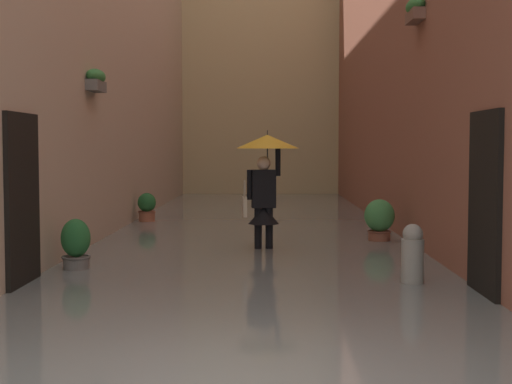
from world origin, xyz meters
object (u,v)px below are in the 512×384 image
at_px(potted_plant_mid_left, 379,221).
at_px(mooring_bollard, 413,260).
at_px(potted_plant_near_right, 147,210).
at_px(potted_plant_far_right, 76,248).
at_px(person_wading, 265,169).

distance_m(potted_plant_mid_left, mooring_bollard, 4.07).
xyz_separation_m(potted_plant_near_right, mooring_bollard, (-4.41, 7.33, 0.02)).
bearing_deg(potted_plant_far_right, potted_plant_near_right, -89.29).
distance_m(person_wading, mooring_bollard, 3.64).
relative_size(person_wading, potted_plant_far_right, 2.48).
bearing_deg(person_wading, potted_plant_mid_left, -152.01).
height_order(person_wading, potted_plant_far_right, person_wading).
height_order(potted_plant_mid_left, mooring_bollard, potted_plant_mid_left).
bearing_deg(potted_plant_near_right, mooring_bollard, 121.04).
distance_m(potted_plant_far_right, potted_plant_near_right, 6.36).
distance_m(potted_plant_mid_left, potted_plant_far_right, 5.49).
bearing_deg(potted_plant_mid_left, person_wading, 27.99).
distance_m(potted_plant_far_right, mooring_bollard, 4.44).
height_order(person_wading, potted_plant_mid_left, person_wading).
relative_size(potted_plant_mid_left, potted_plant_far_right, 1.06).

